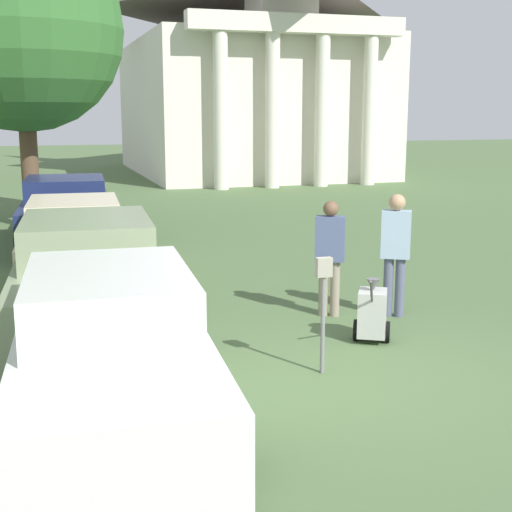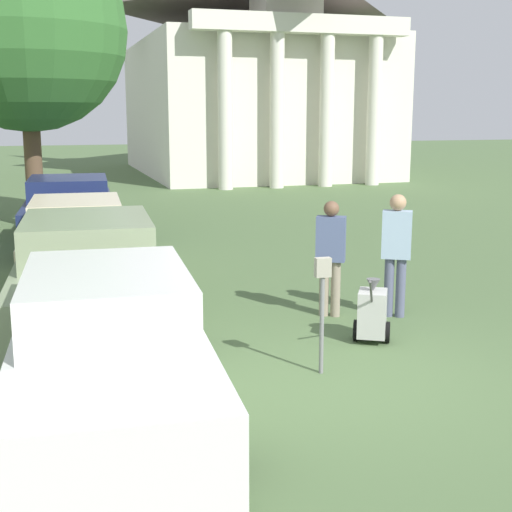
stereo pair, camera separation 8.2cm
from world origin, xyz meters
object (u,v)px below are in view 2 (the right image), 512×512
at_px(person_supervisor, 396,247).
at_px(church, 251,54).
at_px(parked_car_navy, 70,212).
at_px(person_worker, 331,251).
at_px(parked_car_cream, 77,239).
at_px(parked_car_white, 108,342).
at_px(parked_car_sage, 89,276).
at_px(equipment_cart, 372,313).
at_px(parking_meter, 322,293).

height_order(person_supervisor, church, church).
relative_size(parked_car_navy, person_worker, 2.92).
bearing_deg(parked_car_cream, church, 69.17).
relative_size(parked_car_white, parked_car_sage, 1.01).
bearing_deg(equipment_cart, parked_car_white, -132.70).
height_order(parked_car_cream, church, church).
xyz_separation_m(parked_car_navy, church, (9.35, 17.29, 4.97)).
bearing_deg(person_supervisor, equipment_cart, 78.81).
xyz_separation_m(parked_car_cream, church, (9.35, 20.71, 5.01)).
bearing_deg(parked_car_white, equipment_cart, 21.87).
bearing_deg(person_supervisor, parked_car_white, 55.50).
height_order(parked_car_navy, person_worker, person_worker).
height_order(parked_car_cream, parked_car_navy, parked_car_navy).
bearing_deg(parking_meter, equipment_cart, 39.68).
relative_size(parked_car_white, person_worker, 3.12).
relative_size(parked_car_white, person_supervisor, 2.95).
relative_size(parked_car_cream, parked_car_navy, 1.00).
xyz_separation_m(parked_car_sage, parked_car_cream, (0.00, 3.31, -0.05)).
xyz_separation_m(person_worker, church, (5.94, 24.53, 4.71)).
distance_m(parking_meter, person_worker, 2.38).
height_order(parked_car_sage, person_worker, person_worker).
distance_m(parked_car_sage, person_supervisor, 4.40).
bearing_deg(parked_car_white, parked_car_navy, 93.45).
height_order(parked_car_cream, person_supervisor, person_supervisor).
distance_m(parked_car_navy, parking_meter, 9.70).
height_order(person_supervisor, equipment_cart, person_supervisor).
distance_m(parking_meter, church, 27.97).
relative_size(parked_car_navy, equipment_cart, 5.01).
bearing_deg(church, person_supervisor, -101.47).
distance_m(parked_car_sage, church, 26.25).
distance_m(person_supervisor, equipment_cart, 1.44).
bearing_deg(parked_car_white, parked_car_sage, 93.45).
bearing_deg(parking_meter, parked_car_white, -173.48).
relative_size(person_worker, person_supervisor, 0.94).
xyz_separation_m(parked_car_cream, equipment_cart, (3.48, -5.09, -0.28)).
bearing_deg(church, parked_car_sage, -111.26).
relative_size(parked_car_sage, equipment_cart, 5.28).
relative_size(parked_car_white, church, 0.23).
bearing_deg(church, parked_car_navy, -118.39).
relative_size(parked_car_cream, equipment_cart, 5.02).
bearing_deg(parked_car_navy, church, 65.06).
xyz_separation_m(equipment_cart, church, (5.87, 25.80, 5.29)).
distance_m(person_supervisor, church, 25.75).
bearing_deg(parking_meter, person_supervisor, 44.49).
distance_m(parked_car_sage, equipment_cart, 3.92).
bearing_deg(church, equipment_cart, -102.81).
height_order(parked_car_cream, person_worker, person_worker).
bearing_deg(parked_car_sage, equipment_cart, -23.64).
bearing_deg(equipment_cart, parking_meter, -111.43).
bearing_deg(person_worker, equipment_cart, 121.28).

